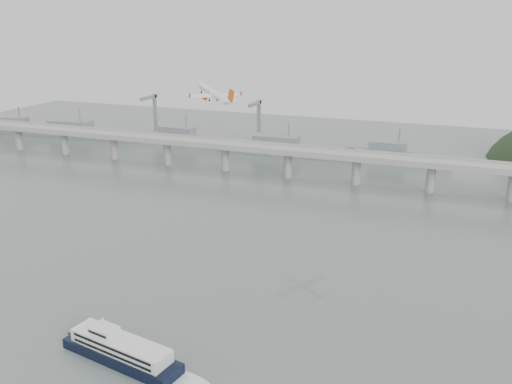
% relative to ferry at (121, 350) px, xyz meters
% --- Properties ---
extents(ground, '(900.00, 900.00, 0.00)m').
position_rel_ferry_xyz_m(ground, '(16.00, 32.97, -3.89)').
color(ground, '#576561').
rests_on(ground, ground).
extents(bridge, '(800.00, 22.00, 23.90)m').
position_rel_ferry_xyz_m(bridge, '(14.84, 232.97, 13.75)').
color(bridge, '#989895').
rests_on(bridge, ground).
extents(distant_fleet, '(453.00, 60.90, 40.00)m').
position_rel_ferry_xyz_m(distant_fleet, '(-139.36, 298.05, 2.33)').
color(distant_fleet, slate).
rests_on(distant_fleet, ground).
extents(ferry, '(75.72, 23.02, 14.36)m').
position_rel_ferry_xyz_m(ferry, '(0.00, 0.00, 0.00)').
color(ferry, black).
rests_on(ferry, ground).
extents(airliner, '(29.03, 27.62, 10.25)m').
position_rel_ferry_xyz_m(airliner, '(-12.25, 105.62, 73.20)').
color(airliner, white).
rests_on(airliner, ground).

